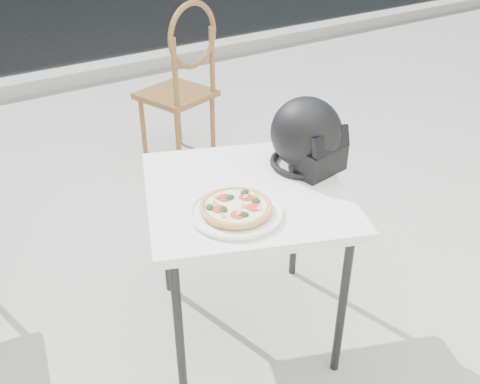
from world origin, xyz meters
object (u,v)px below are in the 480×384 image
cafe_table_main (246,203)px  helmet (308,137)px  plate (236,212)px  pizza (236,207)px  cafe_chair_main (183,77)px

cafe_table_main → helmet: bearing=3.1°
plate → pizza: pizza is taller
helmet → pizza: bearing=-170.0°
cafe_table_main → plate: size_ratio=2.28×
pizza → helmet: size_ratio=0.93×
cafe_table_main → cafe_chair_main: cafe_chair_main is taller
pizza → helmet: bearing=18.2°
cafe_table_main → pizza: (-0.13, -0.13, 0.10)m
plate → pizza: (0.00, 0.00, 0.02)m
pizza → cafe_chair_main: 1.79m
cafe_table_main → plate: 0.19m
pizza → cafe_chair_main: bearing=67.7°
helmet → cafe_chair_main: (0.24, 1.51, -0.23)m
cafe_chair_main → pizza: bearing=50.4°
helmet → cafe_chair_main: bearing=72.7°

